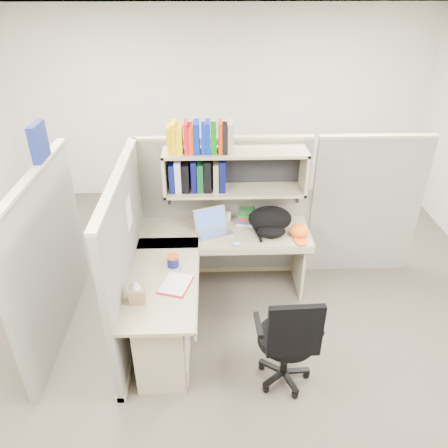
{
  "coord_description": "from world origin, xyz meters",
  "views": [
    {
      "loc": [
        -0.13,
        -3.26,
        3.07
      ],
      "look_at": [
        -0.02,
        0.25,
        1.01
      ],
      "focal_mm": 35.0,
      "sensor_mm": 36.0,
      "label": 1
    }
  ],
  "objects_px": {
    "desk": "(183,310)",
    "backpack": "(271,222)",
    "snack_canister": "(173,261)",
    "task_chair": "(286,353)",
    "laptop": "(214,223)"
  },
  "relations": [
    {
      "from": "desk",
      "to": "backpack",
      "type": "xyz_separation_m",
      "value": [
        0.87,
        0.81,
        0.42
      ]
    },
    {
      "from": "desk",
      "to": "snack_canister",
      "type": "distance_m",
      "value": 0.45
    },
    {
      "from": "desk",
      "to": "backpack",
      "type": "bearing_deg",
      "value": 43.21
    },
    {
      "from": "desk",
      "to": "task_chair",
      "type": "height_order",
      "value": "task_chair"
    },
    {
      "from": "backpack",
      "to": "desk",
      "type": "bearing_deg",
      "value": -130.71
    },
    {
      "from": "snack_canister",
      "to": "task_chair",
      "type": "bearing_deg",
      "value": -37.35
    },
    {
      "from": "laptop",
      "to": "task_chair",
      "type": "height_order",
      "value": "task_chair"
    },
    {
      "from": "snack_canister",
      "to": "task_chair",
      "type": "height_order",
      "value": "task_chair"
    },
    {
      "from": "snack_canister",
      "to": "desk",
      "type": "bearing_deg",
      "value": -72.77
    },
    {
      "from": "backpack",
      "to": "snack_canister",
      "type": "xyz_separation_m",
      "value": [
        -0.95,
        -0.54,
        -0.07
      ]
    },
    {
      "from": "task_chair",
      "to": "backpack",
      "type": "bearing_deg",
      "value": 89.94
    },
    {
      "from": "desk",
      "to": "laptop",
      "type": "height_order",
      "value": "laptop"
    },
    {
      "from": "desk",
      "to": "snack_canister",
      "type": "xyz_separation_m",
      "value": [
        -0.08,
        0.27,
        0.35
      ]
    },
    {
      "from": "desk",
      "to": "laptop",
      "type": "distance_m",
      "value": 0.96
    },
    {
      "from": "laptop",
      "to": "backpack",
      "type": "bearing_deg",
      "value": -20.82
    }
  ]
}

